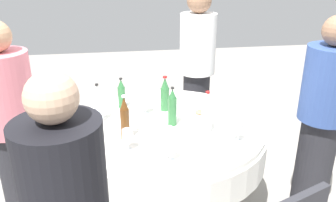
# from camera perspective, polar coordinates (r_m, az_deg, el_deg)

# --- Properties ---
(dining_table) EXTENTS (1.44, 1.44, 0.74)m
(dining_table) POSITION_cam_1_polar(r_m,az_deg,el_deg) (2.69, -0.00, -6.49)
(dining_table) COLOR white
(dining_table) RESTS_ON ground_plane
(bottle_green_outer) EXTENTS (0.06, 0.06, 0.29)m
(bottle_green_outer) POSITION_cam_1_polar(r_m,az_deg,el_deg) (2.55, 0.70, -1.07)
(bottle_green_outer) COLOR #2D6B38
(bottle_green_outer) RESTS_ON dining_table
(bottle_clear_left) EXTENTS (0.07, 0.07, 0.31)m
(bottle_clear_left) POSITION_cam_1_polar(r_m,az_deg,el_deg) (2.46, 6.24, -2.03)
(bottle_clear_left) COLOR silver
(bottle_clear_left) RESTS_ON dining_table
(bottle_green_south) EXTENTS (0.07, 0.07, 0.28)m
(bottle_green_south) POSITION_cam_1_polar(r_m,az_deg,el_deg) (2.80, -0.49, 1.02)
(bottle_green_south) COLOR #2D6B38
(bottle_green_south) RESTS_ON dining_table
(bottle_brown_right) EXTENTS (0.06, 0.06, 0.32)m
(bottle_brown_right) POSITION_cam_1_polar(r_m,az_deg,el_deg) (2.36, -6.94, -2.92)
(bottle_brown_right) COLOR #593314
(bottle_brown_right) RESTS_ON dining_table
(bottle_clear_front) EXTENTS (0.06, 0.06, 0.30)m
(bottle_clear_front) POSITION_cam_1_polar(r_m,az_deg,el_deg) (2.65, -11.12, -0.54)
(bottle_clear_front) COLOR silver
(bottle_clear_front) RESTS_ON dining_table
(bottle_green_near) EXTENTS (0.06, 0.06, 0.25)m
(bottle_green_near) POSITION_cam_1_polar(r_m,az_deg,el_deg) (2.88, -7.47, 1.13)
(bottle_green_near) COLOR #2D6B38
(bottle_green_near) RESTS_ON dining_table
(wine_glass_right) EXTENTS (0.07, 0.07, 0.14)m
(wine_glass_right) POSITION_cam_1_polar(r_m,az_deg,el_deg) (2.76, -3.69, -0.04)
(wine_glass_right) COLOR white
(wine_glass_right) RESTS_ON dining_table
(wine_glass_front) EXTENTS (0.06, 0.06, 0.14)m
(wine_glass_front) POSITION_cam_1_polar(r_m,az_deg,el_deg) (2.29, 0.09, -5.24)
(wine_glass_front) COLOR white
(wine_glass_front) RESTS_ON dining_table
(wine_glass_near) EXTENTS (0.07, 0.07, 0.14)m
(wine_glass_near) POSITION_cam_1_polar(r_m,az_deg,el_deg) (2.39, 11.23, -4.22)
(wine_glass_near) COLOR white
(wine_glass_near) RESTS_ON dining_table
(wine_glass_mid) EXTENTS (0.07, 0.07, 0.15)m
(wine_glass_mid) POSITION_cam_1_polar(r_m,az_deg,el_deg) (2.13, 0.36, -7.20)
(wine_glass_mid) COLOR white
(wine_glass_mid) RESTS_ON dining_table
(wine_glass_east) EXTENTS (0.07, 0.07, 0.14)m
(wine_glass_east) POSITION_cam_1_polar(r_m,az_deg,el_deg) (2.25, -6.49, -5.49)
(wine_glass_east) COLOR white
(wine_glass_east) RESTS_ON dining_table
(plate_east) EXTENTS (0.21, 0.21, 0.04)m
(plate_east) POSITION_cam_1_polar(r_m,az_deg,el_deg) (2.76, 5.32, -2.06)
(plate_east) COLOR white
(plate_east) RESTS_ON dining_table
(plate_inner) EXTENTS (0.21, 0.21, 0.02)m
(plate_inner) POSITION_cam_1_polar(r_m,az_deg,el_deg) (3.02, 3.22, 0.10)
(plate_inner) COLOR white
(plate_inner) RESTS_ON dining_table
(spoon_left) EXTENTS (0.15, 0.13, 0.00)m
(spoon_left) POSITION_cam_1_polar(r_m,az_deg,el_deg) (2.36, 4.76, -6.86)
(spoon_left) COLOR silver
(spoon_left) RESTS_ON dining_table
(fork_south) EXTENTS (0.14, 0.14, 0.00)m
(fork_south) POSITION_cam_1_polar(r_m,az_deg,el_deg) (2.47, -11.86, -5.88)
(fork_south) COLOR silver
(fork_south) RESTS_ON dining_table
(knife_right) EXTENTS (0.03, 0.18, 0.00)m
(knife_right) POSITION_cam_1_polar(r_m,az_deg,el_deg) (2.63, -2.50, -3.50)
(knife_right) COLOR silver
(knife_right) RESTS_ON dining_table
(person_outer) EXTENTS (0.34, 0.34, 1.54)m
(person_outer) POSITION_cam_1_polar(r_m,az_deg,el_deg) (2.57, -23.62, -4.68)
(person_outer) COLOR #26262B
(person_outer) RESTS_ON ground_plane
(person_south) EXTENTS (0.34, 0.34, 1.55)m
(person_south) POSITION_cam_1_polar(r_m,az_deg,el_deg) (2.70, 23.39, -3.21)
(person_south) COLOR #26262B
(person_south) RESTS_ON ground_plane
(person_right) EXTENTS (0.34, 0.34, 1.62)m
(person_right) POSITION_cam_1_polar(r_m,az_deg,el_deg) (3.47, 4.67, 4.94)
(person_right) COLOR #26262B
(person_right) RESTS_ON ground_plane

